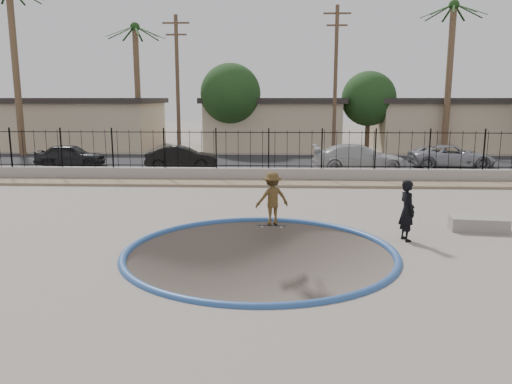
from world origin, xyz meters
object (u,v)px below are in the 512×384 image
at_px(car_a, 71,155).
at_px(car_b, 182,158).
at_px(skater, 272,201).
at_px(concrete_ledge, 478,224).
at_px(car_c, 359,158).
at_px(videographer, 407,211).
at_px(skateboard, 272,225).
at_px(car_d, 452,156).

relative_size(car_a, car_b, 0.99).
distance_m(skater, car_a, 17.33).
relative_size(skater, concrete_ledge, 1.00).
bearing_deg(car_c, videographer, 175.42).
bearing_deg(skater, car_c, -130.63).
xyz_separation_m(skater, skateboard, (0.00, 0.00, -0.74)).
bearing_deg(car_c, skater, 157.94).
xyz_separation_m(car_b, car_d, (15.01, 1.25, 0.01)).
relative_size(skateboard, car_c, 0.18).
height_order(videographer, car_c, videographer).
height_order(concrete_ledge, car_a, car_a).
bearing_deg(videographer, concrete_ledge, -76.87).
bearing_deg(skateboard, concrete_ledge, 2.50).
relative_size(skater, car_a, 0.42).
relative_size(videographer, concrete_ledge, 1.06).
height_order(concrete_ledge, car_c, car_c).
distance_m(car_b, car_c, 9.59).
bearing_deg(car_b, car_c, -96.35).
bearing_deg(skater, car_b, -87.05).
bearing_deg(videographer, skateboard, 58.39).
xyz_separation_m(skater, car_c, (4.47, 11.80, -0.05)).
distance_m(skater, car_d, 16.66).
bearing_deg(car_c, skateboard, 157.94).
xyz_separation_m(videographer, car_b, (-8.84, 13.46, -0.17)).
height_order(skateboard, concrete_ledge, concrete_ledge).
distance_m(car_a, car_d, 21.52).
bearing_deg(car_a, videographer, -138.25).
height_order(skater, car_d, skater).
bearing_deg(skateboard, car_c, 73.30).
xyz_separation_m(skater, car_b, (-5.12, 12.15, -0.13)).
height_order(car_a, car_c, car_c).
bearing_deg(car_b, car_a, 79.49).
bearing_deg(skateboard, car_d, 57.60).
distance_m(concrete_ledge, car_a, 22.03).
bearing_deg(car_b, skater, -161.42).
xyz_separation_m(concrete_ledge, car_d, (3.75, 13.56, 0.48)).
relative_size(concrete_ledge, car_a, 0.42).
height_order(skateboard, car_c, car_c).
xyz_separation_m(skateboard, car_d, (9.89, 13.40, 0.62)).
bearing_deg(car_a, car_b, -101.77).
bearing_deg(car_a, skateboard, -143.43).
bearing_deg(videographer, car_b, 21.08).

